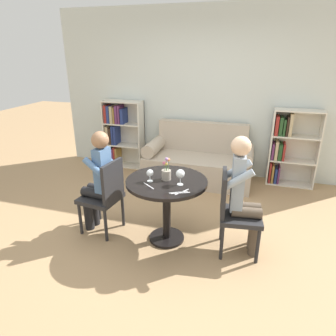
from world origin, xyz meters
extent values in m
plane|color=tan|center=(0.00, 0.00, 0.00)|extent=(16.00, 16.00, 0.00)
cube|color=silver|center=(0.00, 2.22, 1.35)|extent=(5.20, 0.05, 2.70)
cylinder|color=black|center=(0.00, 0.00, 0.72)|extent=(0.88, 0.88, 0.03)
cylinder|color=black|center=(0.00, 0.00, 0.37)|extent=(0.09, 0.09, 0.68)
cylinder|color=black|center=(0.00, 0.00, 0.01)|extent=(0.40, 0.40, 0.03)
cube|color=#B7A893|center=(0.00, 1.74, 0.21)|extent=(1.72, 0.80, 0.42)
cube|color=#B7A893|center=(0.00, 2.06, 0.67)|extent=(1.50, 0.16, 0.50)
cylinder|color=#B7A893|center=(-0.75, 1.74, 0.53)|extent=(0.22, 0.72, 0.22)
cylinder|color=#B7A893|center=(0.75, 1.74, 0.53)|extent=(0.22, 0.72, 0.22)
cube|color=silver|center=(-1.44, 2.16, 0.60)|extent=(0.71, 0.02, 1.21)
cube|color=silver|center=(-1.79, 2.03, 0.60)|extent=(0.02, 0.28, 1.21)
cube|color=silver|center=(-1.10, 2.03, 0.60)|extent=(0.02, 0.28, 1.21)
cube|color=silver|center=(-1.44, 2.03, 0.01)|extent=(0.67, 0.28, 0.02)
cube|color=silver|center=(-1.44, 2.03, 0.41)|extent=(0.67, 0.28, 0.02)
cube|color=silver|center=(-1.44, 2.03, 0.80)|extent=(0.67, 0.28, 0.02)
cube|color=silver|center=(-1.44, 2.03, 1.20)|extent=(0.67, 0.28, 0.02)
cube|color=#332319|center=(-1.74, 2.02, 0.16)|extent=(0.04, 0.23, 0.28)
cube|color=olive|center=(-1.70, 2.02, 0.16)|extent=(0.03, 0.23, 0.28)
cube|color=#602D5B|center=(-1.66, 2.02, 0.17)|extent=(0.04, 0.23, 0.30)
cube|color=maroon|center=(-1.61, 2.02, 0.19)|extent=(0.03, 0.23, 0.34)
cube|color=olive|center=(-1.58, 2.02, 0.18)|extent=(0.03, 0.23, 0.32)
cube|color=tan|center=(-1.74, 2.02, 0.58)|extent=(0.05, 0.23, 0.33)
cube|color=#332319|center=(-1.68, 2.02, 0.57)|extent=(0.05, 0.23, 0.30)
cube|color=navy|center=(-1.63, 2.02, 0.59)|extent=(0.03, 0.23, 0.34)
cube|color=navy|center=(-1.58, 2.02, 0.59)|extent=(0.04, 0.23, 0.34)
cube|color=maroon|center=(-1.74, 2.02, 0.97)|extent=(0.05, 0.23, 0.31)
cube|color=navy|center=(-1.68, 2.02, 0.96)|extent=(0.05, 0.23, 0.30)
cube|color=tan|center=(-1.62, 2.02, 0.96)|extent=(0.05, 0.23, 0.30)
cube|color=olive|center=(-1.57, 2.02, 0.95)|extent=(0.03, 0.23, 0.28)
cube|color=#602D5B|center=(-1.53, 2.02, 0.97)|extent=(0.04, 0.23, 0.32)
cube|color=#602D5B|center=(-1.48, 2.02, 0.97)|extent=(0.03, 0.23, 0.32)
cube|color=navy|center=(-1.42, 2.02, 0.94)|extent=(0.05, 0.23, 0.27)
cube|color=silver|center=(1.44, 2.16, 0.60)|extent=(0.71, 0.02, 1.21)
cube|color=silver|center=(1.10, 2.03, 0.60)|extent=(0.02, 0.28, 1.21)
cube|color=silver|center=(1.79, 2.03, 0.60)|extent=(0.02, 0.28, 1.21)
cube|color=silver|center=(1.44, 2.03, 0.01)|extent=(0.67, 0.28, 0.02)
cube|color=silver|center=(1.44, 2.03, 0.41)|extent=(0.67, 0.28, 0.02)
cube|color=silver|center=(1.44, 2.03, 0.80)|extent=(0.67, 0.28, 0.02)
cube|color=silver|center=(1.44, 2.03, 1.20)|extent=(0.67, 0.28, 0.02)
cube|color=maroon|center=(1.14, 2.02, 0.19)|extent=(0.03, 0.23, 0.34)
cube|color=olive|center=(1.18, 2.02, 0.17)|extent=(0.03, 0.23, 0.29)
cube|color=navy|center=(1.23, 2.02, 0.14)|extent=(0.04, 0.23, 0.24)
cube|color=#602D5B|center=(1.27, 2.02, 0.16)|extent=(0.03, 0.23, 0.27)
cube|color=#602D5B|center=(1.14, 2.02, 0.55)|extent=(0.03, 0.23, 0.26)
cube|color=tan|center=(1.19, 2.02, 0.56)|extent=(0.05, 0.23, 0.29)
cube|color=#234723|center=(1.25, 2.02, 0.55)|extent=(0.05, 0.23, 0.26)
cube|color=maroon|center=(1.30, 2.02, 0.55)|extent=(0.03, 0.23, 0.26)
cube|color=maroon|center=(1.15, 2.02, 0.96)|extent=(0.05, 0.23, 0.29)
cube|color=#234723|center=(1.21, 2.02, 0.95)|extent=(0.05, 0.23, 0.28)
cube|color=#234723|center=(1.26, 2.02, 0.94)|extent=(0.03, 0.23, 0.25)
cube|color=#332319|center=(1.30, 2.02, 0.96)|extent=(0.03, 0.23, 0.29)
cube|color=tan|center=(1.35, 2.02, 0.98)|extent=(0.05, 0.23, 0.34)
cylinder|color=#232326|center=(-0.95, 0.16, 0.20)|extent=(0.04, 0.04, 0.40)
cylinder|color=#232326|center=(-1.00, -0.19, 0.20)|extent=(0.04, 0.04, 0.40)
cylinder|color=#232326|center=(-0.60, 0.12, 0.20)|extent=(0.04, 0.04, 0.40)
cylinder|color=#232326|center=(-0.64, -0.24, 0.20)|extent=(0.04, 0.04, 0.40)
cube|color=#232326|center=(-0.80, -0.04, 0.42)|extent=(0.47, 0.47, 0.05)
cube|color=#232326|center=(-0.61, -0.06, 0.68)|extent=(0.09, 0.38, 0.45)
cylinder|color=#232326|center=(1.00, -0.13, 0.20)|extent=(0.04, 0.04, 0.40)
cylinder|color=#232326|center=(0.95, 0.22, 0.20)|extent=(0.04, 0.04, 0.40)
cylinder|color=#232326|center=(0.64, -0.18, 0.20)|extent=(0.04, 0.04, 0.40)
cylinder|color=#232326|center=(0.60, 0.18, 0.20)|extent=(0.04, 0.04, 0.40)
cube|color=#232326|center=(0.80, 0.02, 0.42)|extent=(0.47, 0.47, 0.05)
cube|color=#232326|center=(0.61, 0.00, 0.68)|extent=(0.09, 0.38, 0.45)
cylinder|color=black|center=(-0.95, 0.04, 0.23)|extent=(0.11, 0.11, 0.45)
cylinder|color=black|center=(-0.96, -0.06, 0.23)|extent=(0.11, 0.11, 0.45)
cylinder|color=black|center=(-0.84, 0.03, 0.50)|extent=(0.31, 0.15, 0.11)
cylinder|color=black|center=(-0.85, -0.08, 0.50)|extent=(0.31, 0.15, 0.11)
cube|color=#4C709E|center=(-0.74, -0.04, 0.77)|extent=(0.14, 0.21, 0.53)
cylinder|color=#4C709E|center=(-0.72, 0.10, 0.85)|extent=(0.29, 0.11, 0.23)
cylinder|color=#4C709E|center=(-0.75, -0.17, 0.85)|extent=(0.29, 0.11, 0.23)
sphere|color=#936B4C|center=(-0.74, -0.04, 1.13)|extent=(0.19, 0.19, 0.19)
cylinder|color=brown|center=(0.96, 0.00, 0.23)|extent=(0.11, 0.11, 0.45)
cylinder|color=brown|center=(0.95, 0.11, 0.23)|extent=(0.11, 0.11, 0.45)
cylinder|color=brown|center=(0.85, -0.02, 0.50)|extent=(0.31, 0.15, 0.11)
cylinder|color=brown|center=(0.84, 0.09, 0.50)|extent=(0.31, 0.15, 0.11)
cube|color=#93A3B2|center=(0.74, 0.02, 0.79)|extent=(0.15, 0.21, 0.58)
cylinder|color=#93A3B2|center=(0.75, -0.11, 0.89)|extent=(0.29, 0.11, 0.23)
cylinder|color=#93A3B2|center=(0.72, 0.16, 0.89)|extent=(0.29, 0.11, 0.23)
sphere|color=beige|center=(0.74, 0.02, 1.18)|extent=(0.19, 0.19, 0.19)
cylinder|color=white|center=(-0.16, -0.08, 0.74)|extent=(0.06, 0.06, 0.00)
cylinder|color=white|center=(-0.16, -0.08, 0.78)|extent=(0.01, 0.01, 0.06)
sphere|color=white|center=(-0.16, -0.08, 0.84)|extent=(0.07, 0.07, 0.07)
sphere|color=#E58E75|center=(-0.16, -0.08, 0.83)|extent=(0.05, 0.05, 0.05)
cylinder|color=white|center=(0.17, -0.07, 0.74)|extent=(0.06, 0.06, 0.00)
cylinder|color=white|center=(0.17, -0.07, 0.79)|extent=(0.01, 0.01, 0.08)
sphere|color=white|center=(0.17, -0.07, 0.86)|extent=(0.09, 0.09, 0.09)
sphere|color=beige|center=(0.17, -0.07, 0.85)|extent=(0.07, 0.07, 0.07)
cylinder|color=#9E9384|center=(-0.01, 0.02, 0.79)|extent=(0.10, 0.10, 0.11)
cylinder|color=#4C7A42|center=(0.00, 0.00, 0.91)|extent=(0.01, 0.01, 0.13)
sphere|color=#9E70B2|center=(0.00, 0.00, 0.98)|extent=(0.04, 0.04, 0.04)
cylinder|color=#4C7A42|center=(-0.01, 0.01, 0.89)|extent=(0.01, 0.01, 0.08)
sphere|color=#EACC4C|center=(-0.01, 0.01, 0.92)|extent=(0.04, 0.04, 0.04)
cylinder|color=#4C7A42|center=(0.01, 0.02, 0.91)|extent=(0.00, 0.00, 0.12)
sphere|color=#E07F4C|center=(0.01, 0.02, 0.97)|extent=(0.04, 0.04, 0.04)
cylinder|color=#4C7A42|center=(-0.01, 0.03, 0.88)|extent=(0.01, 0.01, 0.07)
sphere|color=#9E70B2|center=(-0.01, 0.03, 0.92)|extent=(0.04, 0.04, 0.04)
cylinder|color=#4C7A42|center=(-0.03, 0.00, 0.89)|extent=(0.00, 0.01, 0.09)
sphere|color=#D16684|center=(-0.03, 0.00, 0.93)|extent=(0.04, 0.04, 0.04)
cube|color=silver|center=(0.22, -0.26, 0.74)|extent=(0.18, 0.09, 0.00)
cube|color=silver|center=(0.20, -0.25, 0.74)|extent=(0.17, 0.10, 0.00)
cube|color=silver|center=(0.23, -0.23, 0.74)|extent=(0.11, 0.17, 0.00)
cube|color=silver|center=(-0.13, -0.19, 0.74)|extent=(0.16, 0.12, 0.00)
camera|label=1|loc=(0.86, -2.79, 2.04)|focal=32.00mm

